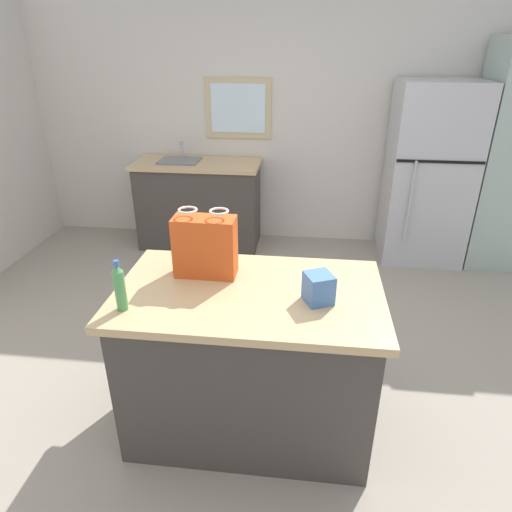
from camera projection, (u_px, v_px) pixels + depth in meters
The scene contains 9 objects.
ground at pixel (281, 380), 2.99m from camera, with size 6.86×6.86×0.00m, color #9E9384.
back_wall at pixel (300, 110), 4.60m from camera, with size 5.72×0.13×2.79m.
kitchen_island at pixel (250, 360), 2.48m from camera, with size 1.37×0.83×0.89m.
refrigerator at pixel (428, 175), 4.35m from camera, with size 0.77×0.67×1.72m.
tall_cabinet at pixel (505, 158), 4.20m from camera, with size 0.51×0.60×2.08m.
sink_counter at pixel (199, 203), 4.80m from camera, with size 1.29×0.59×1.10m.
shopping_bag at pixel (205, 246), 2.38m from camera, with size 0.33×0.15×0.37m.
small_box at pixel (319, 288), 2.16m from camera, with size 0.12×0.13×0.15m, color #4775B7.
bottle at pixel (120, 288), 2.08m from camera, with size 0.05×0.05×0.26m.
Camera 1 is at (0.11, -2.33, 2.05)m, focal length 31.55 mm.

